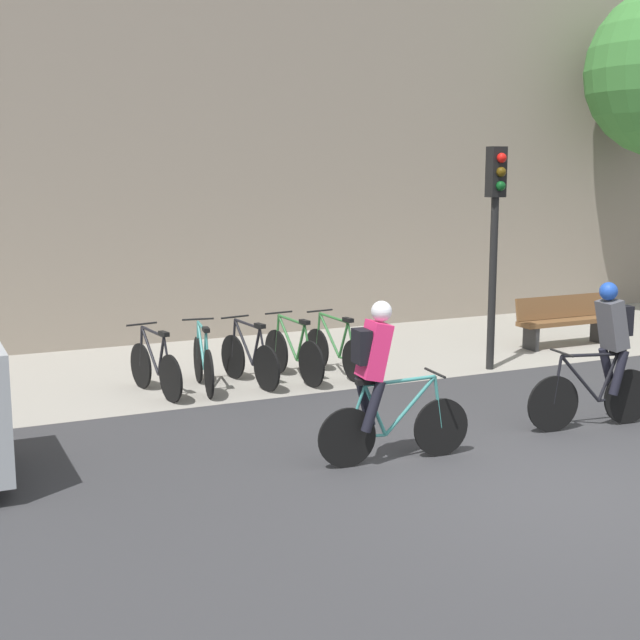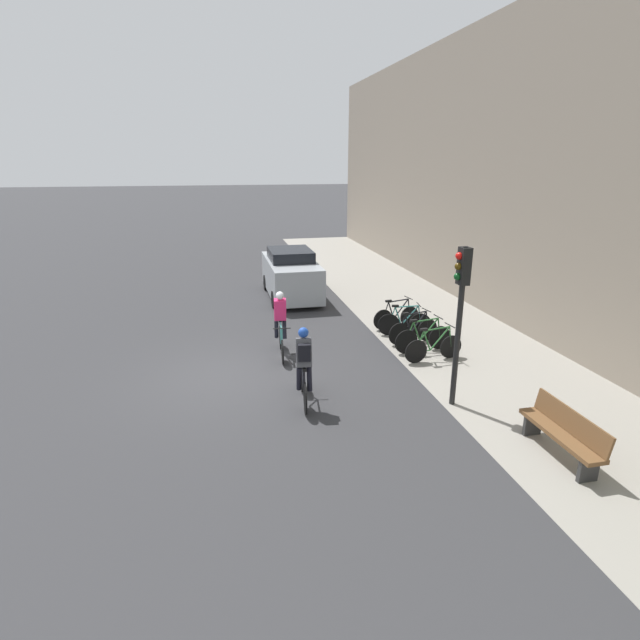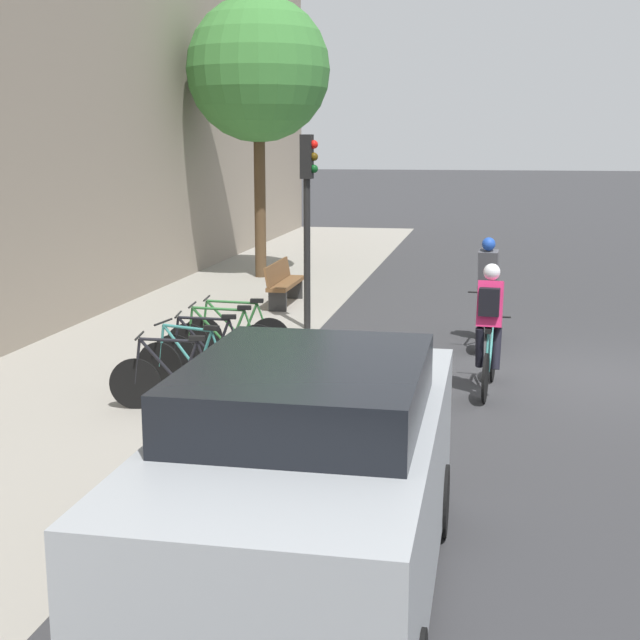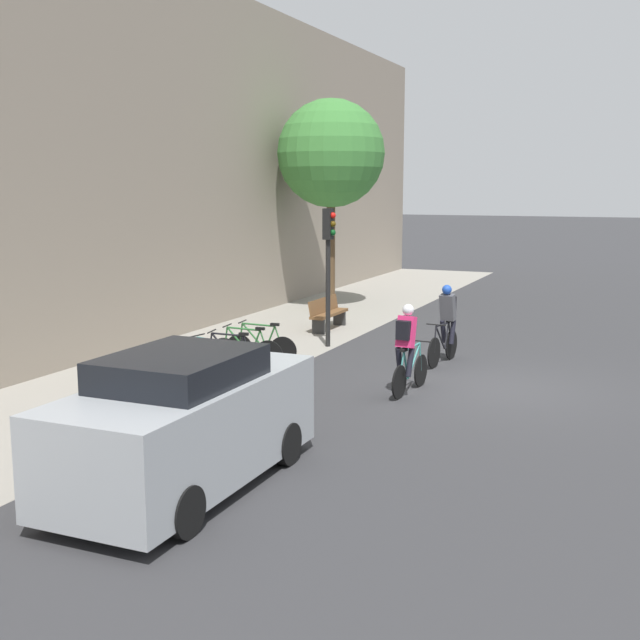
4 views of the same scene
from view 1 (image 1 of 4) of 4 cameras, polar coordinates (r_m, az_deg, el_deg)
name	(u,v)px [view 1 (image 1 of 4)]	position (r m, az deg, el deg)	size (l,w,h in m)	color
ground	(563,491)	(9.22, 15.31, -10.49)	(200.00, 200.00, 0.00)	#333335
kerb_strip	(292,359)	(14.79, -1.81, -2.49)	(44.00, 4.50, 0.01)	gray
building_facade	(235,76)	(16.91, -5.44, 15.26)	(44.00, 0.60, 9.55)	gray
cyclist_pink	(380,378)	(9.43, 3.83, -3.70)	(1.75, 0.47, 1.76)	black
cyclist_grey	(606,351)	(11.31, 17.84, -1.89)	(1.75, 0.49, 1.78)	black
parked_bike_0	(155,367)	(12.58, -10.50, -3.00)	(0.46, 1.60, 0.96)	black
parked_bike_1	(203,362)	(12.77, -7.48, -2.70)	(0.46, 1.63, 0.97)	black
parked_bike_2	(249,358)	(12.99, -4.54, -2.46)	(0.46, 1.61, 0.97)	black
parked_bike_3	(293,354)	(13.24, -1.71, -2.16)	(0.46, 1.72, 0.97)	black
parked_bike_4	(336,350)	(13.53, 1.00, -1.96)	(0.46, 1.69, 0.96)	black
traffic_light_pole	(495,216)	(13.95, 11.15, 6.52)	(0.26, 0.30, 3.45)	black
bench	(564,320)	(16.34, 15.35, 0.03)	(1.89, 0.44, 0.89)	brown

